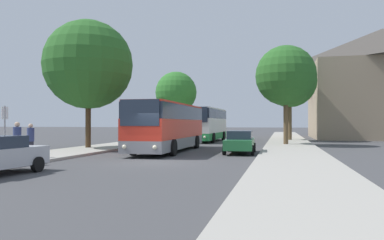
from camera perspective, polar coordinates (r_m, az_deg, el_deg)
ground_plane at (r=18.95m, az=-6.09°, el=-6.41°), size 300.00×300.00×0.00m
sidewalk_left at (r=22.27m, az=-23.40°, el=-5.29°), size 4.00×120.00×0.15m
sidewalk_right at (r=17.88m, az=15.72°, el=-6.51°), size 4.00×120.00×0.15m
building_right_background at (r=53.44m, az=27.08°, el=4.99°), size 17.16×15.28×13.99m
bus_front at (r=25.87m, az=-3.59°, el=-0.93°), size 2.92×11.57×3.28m
bus_middle at (r=39.96m, az=2.24°, el=-0.60°), size 3.00×10.46×3.51m
parked_car_right_near at (r=24.46m, az=7.33°, el=-3.28°), size 2.04×4.75×1.46m
bus_stop_sign at (r=20.31m, az=-26.64°, el=-0.90°), size 0.08×0.45×2.65m
pedestrian_waiting_far at (r=19.29m, az=-25.10°, el=-2.98°), size 0.36×0.36×1.87m
pedestrian_walking_back at (r=21.40m, az=-23.38°, el=-2.86°), size 0.36×0.36×1.79m
tree_left_near at (r=50.32m, az=-2.45°, el=4.22°), size 5.53×5.53×8.71m
tree_left_far at (r=29.23m, az=-15.52°, el=8.12°), size 6.61×6.61×9.48m
tree_right_near at (r=33.62m, az=14.09°, el=6.55°), size 5.22×5.22×8.54m
tree_right_mid at (r=42.16m, az=14.68°, el=5.77°), size 5.74×5.74×9.27m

